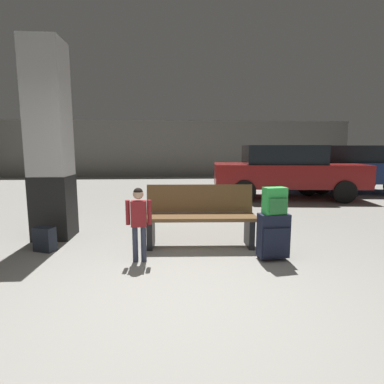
# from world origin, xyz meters

# --- Properties ---
(ground_plane) EXTENTS (18.00, 18.00, 0.10)m
(ground_plane) POSITION_xyz_m (0.00, 4.00, -0.05)
(ground_plane) COLOR gray
(garage_back_wall) EXTENTS (18.00, 0.12, 2.80)m
(garage_back_wall) POSITION_xyz_m (0.00, 12.86, 1.40)
(garage_back_wall) COLOR slate
(garage_back_wall) RESTS_ON ground_plane
(structural_pillar) EXTENTS (0.57, 0.57, 3.05)m
(structural_pillar) POSITION_xyz_m (-1.96, 2.20, 1.51)
(structural_pillar) COLOR black
(structural_pillar) RESTS_ON ground_plane
(bench) EXTENTS (1.62, 0.59, 0.89)m
(bench) POSITION_xyz_m (0.34, 1.66, 0.44)
(bench) COLOR brown
(bench) RESTS_ON ground_plane
(suitcase) EXTENTS (0.40, 0.26, 0.60)m
(suitcase) POSITION_xyz_m (1.23, 0.98, 0.32)
(suitcase) COLOR #191E33
(suitcase) RESTS_ON ground_plane
(backpack_bright) EXTENTS (0.30, 0.23, 0.34)m
(backpack_bright) POSITION_xyz_m (1.23, 0.98, 0.77)
(backpack_bright) COLOR green
(backpack_bright) RESTS_ON suitcase
(child) EXTENTS (0.32, 0.19, 0.95)m
(child) POSITION_xyz_m (-0.48, 1.03, 0.58)
(child) COLOR #33384C
(child) RESTS_ON ground_plane
(backpack_dark_floor) EXTENTS (0.32, 0.27, 0.34)m
(backpack_dark_floor) POSITION_xyz_m (-1.85, 1.52, 0.17)
(backpack_dark_floor) COLOR #1E232D
(backpack_dark_floor) RESTS_ON ground_plane
(parked_car_side) EXTENTS (4.25, 2.12, 1.51)m
(parked_car_side) POSITION_xyz_m (5.44, 6.90, 0.81)
(parked_car_side) COLOR navy
(parked_car_side) RESTS_ON ground_plane
(parked_car_near) EXTENTS (4.25, 2.11, 1.51)m
(parked_car_near) POSITION_xyz_m (3.16, 5.83, 0.81)
(parked_car_near) COLOR maroon
(parked_car_near) RESTS_ON ground_plane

